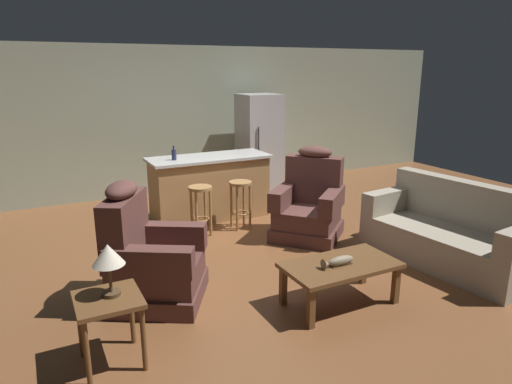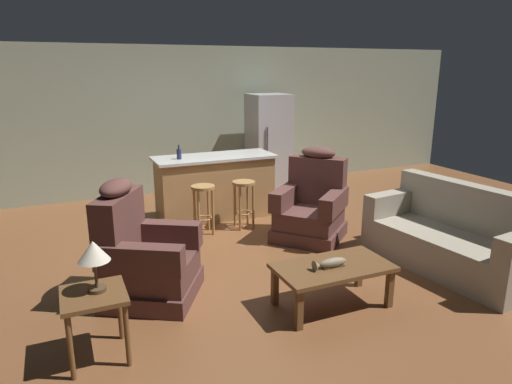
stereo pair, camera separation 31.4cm
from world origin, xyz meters
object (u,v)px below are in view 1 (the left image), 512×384
Objects in this scene: recliner_near_lamp at (149,260)px; bottle_tall_green at (174,155)px; coffee_table at (340,269)px; table_lamp at (108,257)px; fish_figurine at (338,261)px; bar_stool_left at (201,201)px; refrigerator at (259,142)px; kitchen_island at (210,187)px; end_table at (109,309)px; recliner_near_island at (309,206)px; couch at (450,235)px; bar_stool_right at (240,196)px.

recliner_near_lamp is 2.37m from bottle_tall_green.
table_lamp reaches higher than coffee_table.
fish_figurine is 0.50× the size of bar_stool_left.
refrigerator is at bearing 50.61° from table_lamp.
refrigerator is (1.32, 4.23, 0.52)m from coffee_table.
bar_stool_left reaches higher than coffee_table.
table_lamp is at bearing -124.02° from bar_stool_left.
kitchen_island is at bearing -140.62° from refrigerator.
end_table is (-2.13, 0.04, 0.10)m from coffee_table.
coffee_table is 4.47m from refrigerator.
table_lamp is (-2.04, 0.10, 0.41)m from fish_figurine.
bar_stool_left is at bearing 55.98° from table_lamp.
coffee_table is 0.12m from fish_figurine.
bar_stool_left is at bearing 102.18° from coffee_table.
recliner_near_lamp is at bearing -113.83° from bottle_tall_green.
bottle_tall_green is (0.93, 2.10, 0.60)m from recliner_near_lamp.
recliner_near_island is at bearing -55.99° from kitchen_island.
kitchen_island reaches higher than fish_figurine.
end_table is (-3.87, -0.17, 0.12)m from couch.
kitchen_island reaches higher than coffee_table.
recliner_near_island is at bearing -102.43° from refrigerator.
bar_stool_left is at bearing 84.54° from recliner_near_lamp.
fish_figurine is 0.19× the size of refrigerator.
end_table reaches higher than coffee_table.
fish_figurine is 0.61× the size of end_table.
fish_figurine is at bearing -88.52° from kitchen_island.
recliner_near_island is at bearing -42.15° from bottle_tall_green.
refrigerator is (1.84, 1.83, 0.41)m from bar_stool_left.
bar_stool_right is at bearing -38.42° from bottle_tall_green.
end_table is 3.23m from bar_stool_right.
fish_figurine is 2.48m from bar_stool_left.
couch reaches higher than end_table.
recliner_near_island is 2.04m from bottle_tall_green.
refrigerator reaches higher than coffee_table.
bar_stool_right is (-1.66, 2.19, 0.13)m from couch.
fish_figurine is 1.81m from recliner_near_lamp.
bar_stool_left and bar_stool_right have the same top height.
bottle_tall_green reaches higher than table_lamp.
recliner_near_lamp is (-3.35, 0.69, 0.08)m from couch.
table_lamp reaches higher than bar_stool_right.
kitchen_island is at bearing 56.34° from end_table.
kitchen_island is 0.77m from bottle_tall_green.
bar_stool_left is (-1.28, 0.71, 0.05)m from recliner_near_island.
kitchen_island is 0.74m from bar_stool_left.
refrigerator reaches higher than bar_stool_right.
bar_stool_right is (0.60, 0.00, 0.00)m from bar_stool_left.
kitchen_island is 1.02× the size of refrigerator.
recliner_near_lamp reaches higher than coffee_table.
table_lamp is 0.60× the size of bar_stool_right.
recliner_near_lamp is 2.59m from kitchen_island.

